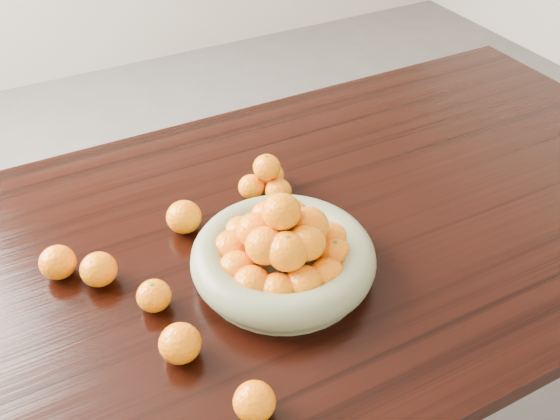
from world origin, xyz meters
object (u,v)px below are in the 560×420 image
fruit_bowl (283,253)px  dining_table (286,264)px  orange_pyramid (267,180)px  loose_orange_0 (154,296)px

fruit_bowl → dining_table: bearing=58.8°
dining_table → fruit_bowl: bearing=-121.2°
dining_table → orange_pyramid: bearing=80.0°
loose_orange_0 → dining_table: bearing=13.5°
dining_table → fruit_bowl: 0.18m
dining_table → orange_pyramid: orange_pyramid is taller
dining_table → loose_orange_0: size_ratio=32.53×
fruit_bowl → orange_pyramid: fruit_bowl is taller
dining_table → orange_pyramid: 0.18m
fruit_bowl → loose_orange_0: (-0.24, 0.03, -0.02)m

